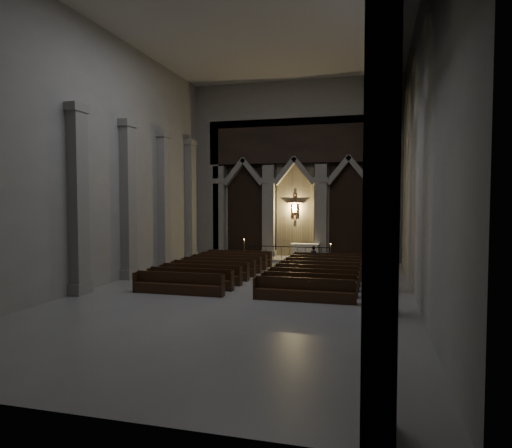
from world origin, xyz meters
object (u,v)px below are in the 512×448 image
Objects in this scene: altar_rail at (289,251)px; pews at (265,274)px; worshipper at (313,257)px; candle_stand_right at (330,259)px; altar at (305,251)px; candle_stand_left at (244,255)px.

pews is at bearing -90.00° from altar_rail.
worshipper is (1.84, 4.61, 0.35)m from pews.
candle_stand_right is at bearing 79.15° from worshipper.
altar is at bearing 129.56° from worshipper.
candle_stand_right is at bearing -5.01° from candle_stand_left.
worshipper is (-0.87, -1.30, 0.28)m from candle_stand_right.
altar_rail is 6.70m from pews.
candle_stand_left is at bearing -157.97° from altar.
altar_rail is 3.70× the size of candle_stand_left.
altar is 0.35× the size of altar_rail.
candle_stand_right is 6.50m from pews.
altar_rail is at bearing 90.00° from pews.
altar_rail is 2.98m from candle_stand_left.
candle_stand_left reaches higher than pews.
altar_rail is at bearing 5.56° from candle_stand_left.
pews is (2.95, -6.41, -0.09)m from candle_stand_left.
worshipper is at bearing -48.53° from altar_rail.
candle_stand_right is 1.05× the size of worshipper.
candle_stand_right reaches higher than altar.
altar is at bearing 22.03° from candle_stand_left.
pews is (-0.84, -7.94, -0.33)m from altar.
altar reaches higher than altar_rail.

